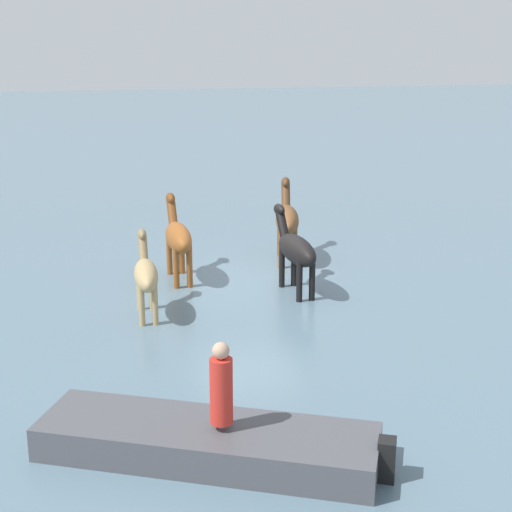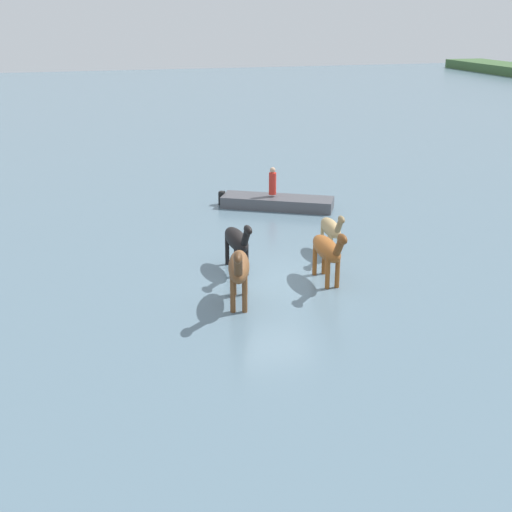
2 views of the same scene
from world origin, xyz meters
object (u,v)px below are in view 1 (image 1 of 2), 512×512
Objects in this scene: horse_gray_outer at (146,274)px; person_spotter_bow at (221,386)px; horse_dark_mare at (296,249)px; boat_motor_center at (209,447)px; horse_chestnut_trailing at (178,237)px; horse_lead at (287,219)px.

person_spotter_bow reaches higher than horse_gray_outer.
horse_dark_mare is 0.50× the size of boat_motor_center.
horse_dark_mare is at bearing -25.51° from person_spotter_bow.
horse_chestnut_trailing reaches higher than horse_dark_mare.
person_spotter_bow reaches higher than boat_motor_center.
horse_lead reaches higher than horse_chestnut_trailing.
horse_lead is at bearing -22.24° from person_spotter_bow.
horse_lead is at bearing -72.50° from horse_chestnut_trailing.
horse_dark_mare is 2.71m from horse_lead.
horse_dark_mare is 7.63m from person_spotter_bow.
person_spotter_bow is (-9.53, 3.89, 0.00)m from horse_lead.
horse_dark_mare reaches higher than person_spotter_bow.
horse_chestnut_trailing is 8.59m from boat_motor_center.
horse_gray_outer is 6.19m from person_spotter_bow.
horse_lead is at bearing -85.61° from boat_motor_center.
horse_dark_mare is 0.92× the size of horse_lead.
horse_chestnut_trailing is 0.52× the size of boat_motor_center.
horse_gray_outer is 5.36m from horse_lead.
horse_dark_mare is at bearing -123.81° from horse_chestnut_trailing.
horse_dark_mare is at bearing -75.20° from horse_gray_outer.
horse_chestnut_trailing reaches higher than horse_gray_outer.
horse_gray_outer is at bearing -61.17° from boat_motor_center.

